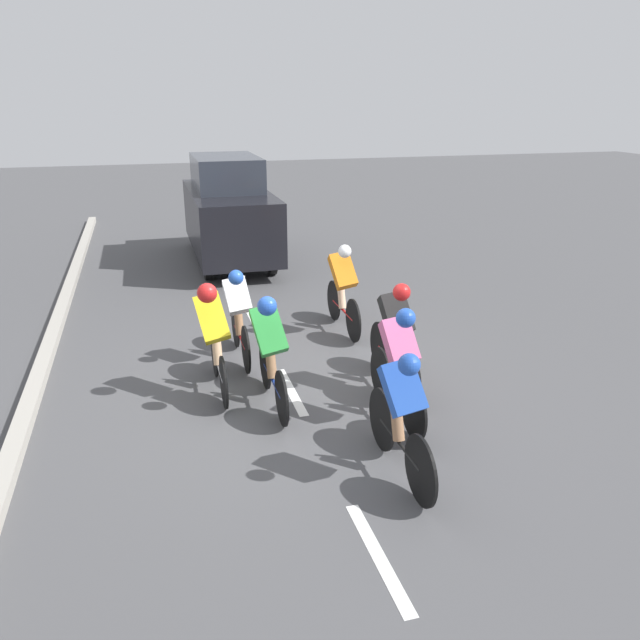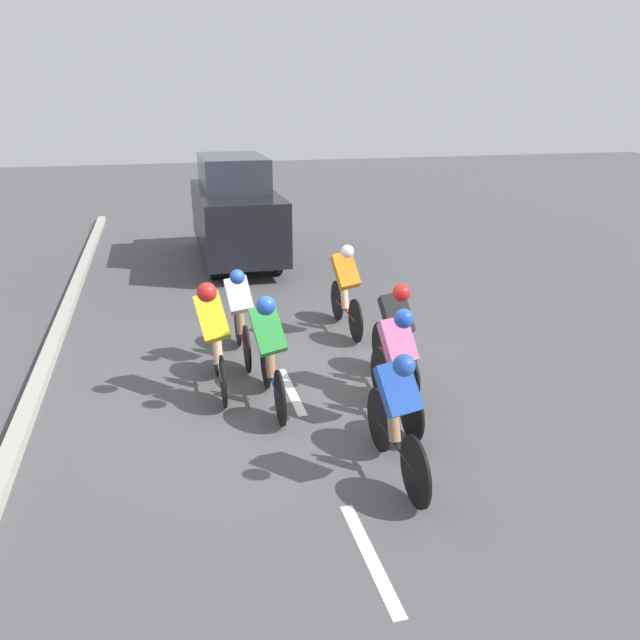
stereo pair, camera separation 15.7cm
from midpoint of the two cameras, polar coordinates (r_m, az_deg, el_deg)
ground_plane at (r=8.18m, az=-2.12°, el=-6.49°), size 60.00×60.00×0.00m
lane_stripe_near at (r=5.59m, az=5.47°, el=-20.71°), size 0.12×1.40×0.01m
lane_stripe_mid at (r=8.18m, az=-2.11°, el=-6.49°), size 0.12×1.40×0.01m
lane_stripe_far at (r=11.09m, az=-5.67°, el=0.66°), size 0.12×1.40×0.01m
curb at (r=8.17m, az=-24.82°, el=-7.96°), size 0.20×25.87×0.14m
cyclist_blue at (r=6.14m, az=7.82°, el=-8.28°), size 0.41×1.70×1.46m
cyclist_black at (r=8.04m, az=7.49°, el=-1.10°), size 0.39×1.70×1.49m
cyclist_white at (r=8.90m, az=-6.83°, el=0.76°), size 0.39×1.67×1.43m
cyclist_green at (r=7.45m, az=-4.06°, el=-2.50°), size 0.42×1.68×1.52m
cyclist_yellow at (r=7.91m, az=-9.11°, el=-1.11°), size 0.43×1.63×1.55m
cyclist_orange at (r=9.93m, az=2.83°, el=3.13°), size 0.41×1.73×1.50m
cyclist_pink at (r=7.20m, az=7.68°, el=-3.71°), size 0.39×1.69×1.48m
support_car at (r=14.46m, az=-7.44°, el=9.88°), size 1.70×4.35×2.36m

